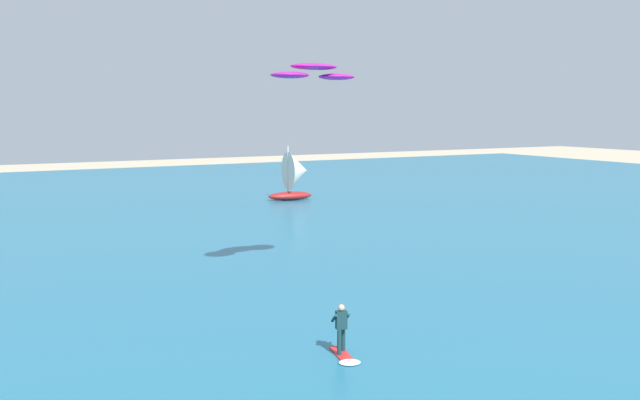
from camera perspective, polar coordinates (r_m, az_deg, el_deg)
name	(u,v)px	position (r m, az deg, el deg)	size (l,w,h in m)	color
ocean	(108,217)	(57.08, -16.04, -1.29)	(160.00, 90.00, 0.10)	#236B89
kitesurfer	(343,338)	(24.36, 1.78, -10.58)	(1.03, 2.03, 1.67)	red
kite	(314,72)	(33.38, -0.47, 9.83)	(4.84, 2.54, 0.70)	#B21999
sailboat_far_left	(296,175)	(64.80, -1.86, 1.94)	(4.14, 3.54, 4.77)	maroon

